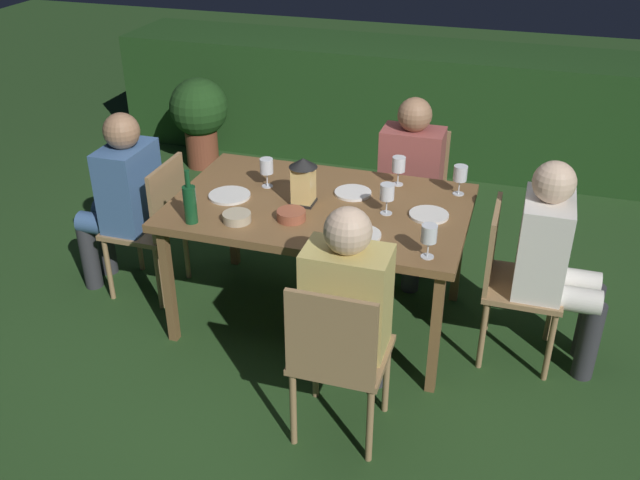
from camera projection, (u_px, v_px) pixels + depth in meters
ground_plane at (320, 317)px, 4.21m from camera, size 16.00×16.00×0.00m
dining_table at (320, 213)px, 3.87m from camera, size 1.60×1.02×0.76m
chair_head_far at (511, 276)px, 3.70m from camera, size 0.40×0.42×0.87m
person_in_cream at (554, 257)px, 3.58m from camera, size 0.48×0.38×1.15m
chair_head_near at (153, 221)px, 4.24m from camera, size 0.40×0.42×0.87m
person_in_blue at (121, 194)px, 4.22m from camera, size 0.48×0.38×1.15m
chair_side_left_b at (338, 355)px, 3.13m from camera, size 0.42×0.40×0.87m
person_in_mustard at (350, 303)px, 3.22m from camera, size 0.38×0.47×1.15m
chair_side_right_b at (413, 190)px, 4.63m from camera, size 0.42×0.40×0.87m
person_in_rust at (409, 181)px, 4.39m from camera, size 0.38×0.47×1.15m
lantern_centerpiece at (303, 179)px, 3.77m from camera, size 0.15×0.15×0.27m
green_bottle_on_table at (190, 203)px, 3.60m from camera, size 0.07×0.07×0.29m
wine_glass_a at (460, 175)px, 3.89m from camera, size 0.08×0.08×0.17m
wine_glass_b at (429, 235)px, 3.28m from camera, size 0.08×0.08×0.17m
wine_glass_c at (267, 167)px, 3.98m from camera, size 0.08×0.08×0.17m
wine_glass_d at (399, 166)px, 4.00m from camera, size 0.08×0.08×0.17m
wine_glass_e at (387, 193)px, 3.68m from camera, size 0.08×0.08×0.17m
plate_a at (230, 196)px, 3.91m from camera, size 0.23×0.23×0.01m
plate_b at (353, 193)px, 3.94m from camera, size 0.21×0.21×0.01m
plate_c at (429, 215)px, 3.71m from camera, size 0.21×0.21×0.01m
plate_d at (360, 235)px, 3.52m from camera, size 0.21×0.21×0.01m
bowl_olives at (291, 215)px, 3.66m from camera, size 0.15×0.15×0.05m
bowl_bread at (237, 217)px, 3.65m from camera, size 0.15×0.15×0.05m
hedge_backdrop at (410, 103)px, 6.19m from camera, size 5.15×0.83×0.98m
potted_plant_by_hedge at (199, 114)px, 6.00m from camera, size 0.49×0.49×0.78m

